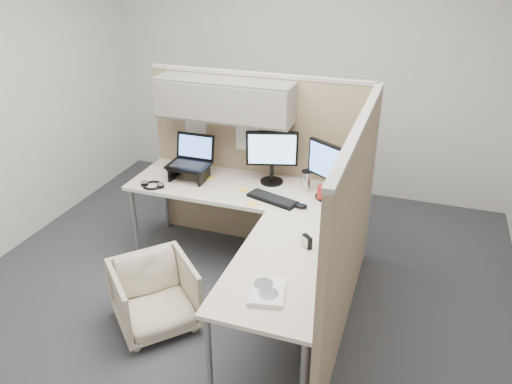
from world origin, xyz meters
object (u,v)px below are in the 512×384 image
(monitor_left, at_px, (272,153))
(office_chair, at_px, (155,293))
(desk, at_px, (254,218))
(keyboard, at_px, (273,199))

(monitor_left, bearing_deg, office_chair, -129.51)
(office_chair, distance_m, monitor_left, 1.50)
(monitor_left, bearing_deg, desk, -102.58)
(desk, distance_m, office_chair, 0.93)
(keyboard, bearing_deg, monitor_left, 126.44)
(keyboard, bearing_deg, desk, -88.60)
(desk, height_order, monitor_left, monitor_left)
(desk, relative_size, keyboard, 4.67)
(office_chair, bearing_deg, keyboard, 8.27)
(monitor_left, distance_m, keyboard, 0.43)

